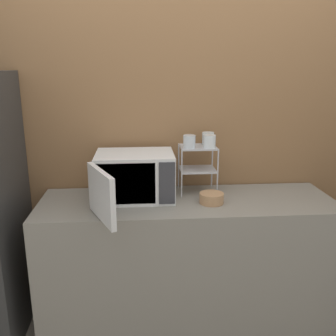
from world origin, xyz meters
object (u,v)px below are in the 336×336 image
glass_back_right (208,138)px  glass_front_right (210,141)px  glass_front_left (189,142)px  bowl (212,198)px  dish_rack (198,159)px  microwave (133,177)px

glass_back_right → glass_front_right: bearing=-94.5°
glass_front_left → glass_back_right: 0.17m
glass_front_left → bowl: glass_front_left is taller
bowl → glass_front_left: bearing=126.2°
dish_rack → glass_front_left: size_ratio=3.83×
glass_front_left → dish_rack: bearing=37.6°
glass_front_right → glass_back_right: bearing=85.5°
microwave → glass_front_right: bearing=5.7°
glass_back_right → bowl: glass_back_right is taller
glass_back_right → dish_rack: bearing=-147.3°
glass_front_left → glass_front_right: bearing=-0.1°
microwave → glass_front_left: 0.43m
dish_rack → glass_front_right: 0.16m
bowl → microwave: bearing=166.2°
glass_back_right → bowl: (-0.02, -0.27, -0.34)m
microwave → glass_front_left: (0.37, 0.05, 0.22)m
microwave → glass_front_left: glass_front_left is taller
glass_front_right → bowl: bearing=-93.0°
dish_rack → microwave: bearing=-166.9°
dish_rack → bowl: bearing=-75.3°
glass_back_right → bowl: 0.43m
microwave → dish_rack: (0.44, 0.10, 0.08)m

